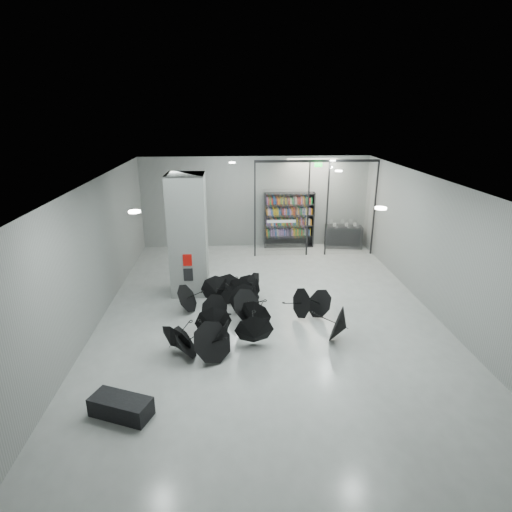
{
  "coord_description": "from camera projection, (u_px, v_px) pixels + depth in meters",
  "views": [
    {
      "loc": [
        -1.08,
        -11.28,
        5.89
      ],
      "look_at": [
        -0.3,
        1.5,
        1.4
      ],
      "focal_mm": 29.4,
      "sensor_mm": 36.0,
      "label": 1
    }
  ],
  "objects": [
    {
      "name": "fire_cabinet",
      "position": [
        187.0,
        260.0,
        13.35
      ],
      "size": [
        0.28,
        0.04,
        0.38
      ],
      "primitive_type": "cube",
      "color": "#A50A07",
      "rests_on": "column"
    },
    {
      "name": "info_panel",
      "position": [
        188.0,
        275.0,
        13.51
      ],
      "size": [
        0.3,
        0.03,
        0.42
      ],
      "primitive_type": "cube",
      "color": "black",
      "rests_on": "column"
    },
    {
      "name": "bookshelf",
      "position": [
        289.0,
        220.0,
        18.68
      ],
      "size": [
        2.23,
        0.48,
        2.45
      ],
      "primitive_type": null,
      "rotation": [
        0.0,
        0.0,
        -0.01
      ],
      "color": "black",
      "rests_on": "ground"
    },
    {
      "name": "column",
      "position": [
        188.0,
        235.0,
        13.72
      ],
      "size": [
        1.2,
        1.2,
        4.0
      ],
      "primitive_type": "cube",
      "color": "slate",
      "rests_on": "ground"
    },
    {
      "name": "glass_partition",
      "position": [
        315.0,
        205.0,
        17.24
      ],
      "size": [
        5.06,
        0.08,
        4.0
      ],
      "color": "silver",
      "rests_on": "ground"
    },
    {
      "name": "room",
      "position": [
        270.0,
        225.0,
        11.7
      ],
      "size": [
        14.0,
        14.02,
        4.01
      ],
      "color": "gray",
      "rests_on": "ground"
    },
    {
      "name": "shop_counter",
      "position": [
        343.0,
        237.0,
        18.8
      ],
      "size": [
        1.7,
        0.88,
        0.97
      ],
      "primitive_type": "cube",
      "rotation": [
        0.0,
        0.0,
        -0.15
      ],
      "color": "black",
      "rests_on": "ground"
    },
    {
      "name": "exit_sign",
      "position": [
        318.0,
        165.0,
        16.51
      ],
      "size": [
        0.3,
        0.06,
        0.15
      ],
      "primitive_type": "cube",
      "color": "#0CE533",
      "rests_on": "room"
    },
    {
      "name": "bench",
      "position": [
        121.0,
        407.0,
        8.48
      ],
      "size": [
        1.36,
        0.97,
        0.4
      ],
      "primitive_type": "cube",
      "rotation": [
        0.0,
        0.0,
        -0.39
      ],
      "color": "black",
      "rests_on": "ground"
    },
    {
      "name": "umbrella_cluster",
      "position": [
        241.0,
        315.0,
        12.05
      ],
      "size": [
        5.63,
        4.74,
        1.29
      ],
      "color": "black",
      "rests_on": "ground"
    }
  ]
}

